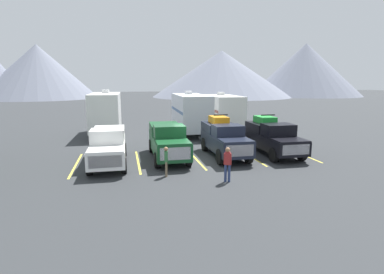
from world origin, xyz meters
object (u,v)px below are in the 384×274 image
pickup_truck_b (168,140)px  pickup_truck_c (224,138)px  pickup_truck_a (108,145)px  camper_trailer_b (191,112)px  pickup_truck_d (272,136)px  person_b (228,162)px  person_a (166,160)px  camper_trailer_a (106,112)px  camper_trailer_c (223,111)px

pickup_truck_b → pickup_truck_c: bearing=-3.4°
pickup_truck_a → camper_trailer_b: (6.94, 9.22, 0.93)m
pickup_truck_d → person_b: size_ratio=3.26×
person_b → pickup_truck_a: bearing=140.4°
pickup_truck_a → camper_trailer_b: camper_trailer_b is taller
person_a → camper_trailer_a: bearing=104.8°
pickup_truck_a → person_a: size_ratio=3.80×
camper_trailer_a → camper_trailer_c: bearing=-0.0°
pickup_truck_d → person_a: pickup_truck_d is taller
camper_trailer_a → person_b: bearing=-67.2°
pickup_truck_d → camper_trailer_a: (-11.20, 10.00, 0.94)m
pickup_truck_d → pickup_truck_a: bearing=-178.4°
camper_trailer_a → camper_trailer_b: (7.54, -1.07, -0.07)m
pickup_truck_c → camper_trailer_c: camper_trailer_c is taller
pickup_truck_b → camper_trailer_c: camper_trailer_c is taller
pickup_truck_c → camper_trailer_b: bearing=91.9°
pickup_truck_b → pickup_truck_c: pickup_truck_c is taller
pickup_truck_a → person_a: 4.40m
pickup_truck_a → pickup_truck_b: pickup_truck_b is taller
camper_trailer_c → person_b: camper_trailer_c is taller
pickup_truck_b → pickup_truck_d: (7.00, -0.30, 0.02)m
pickup_truck_b → pickup_truck_d: bearing=-2.5°
camper_trailer_a → person_b: size_ratio=4.51×
pickup_truck_d → camper_trailer_a: camper_trailer_a is taller
camper_trailer_a → pickup_truck_d: bearing=-41.8°
pickup_truck_a → person_b: 7.45m
pickup_truck_d → camper_trailer_b: (-3.66, 8.93, 0.87)m
camper_trailer_a → person_a: bearing=-75.2°
camper_trailer_b → camper_trailer_c: bearing=17.0°
camper_trailer_b → person_b: bearing=-94.9°
pickup_truck_c → person_a: (-4.27, -3.62, -0.32)m
camper_trailer_c → camper_trailer_a: bearing=180.0°
person_a → camper_trailer_c: bearing=61.2°
pickup_truck_a → person_b: bearing=-39.6°
pickup_truck_c → camper_trailer_c: size_ratio=0.75×
camper_trailer_a → camper_trailer_c: size_ratio=1.07×
camper_trailer_c → person_b: bearing=-107.2°
pickup_truck_d → person_b: (-4.87, -5.04, -0.19)m
pickup_truck_d → person_b: bearing=-134.0°
pickup_truck_c → person_b: (-1.50, -5.13, -0.22)m
camper_trailer_c → person_a: (-7.43, -13.52, -1.07)m
camper_trailer_b → person_a: (-3.97, -12.46, -1.15)m
camper_trailer_c → person_a: bearing=-118.8°
pickup_truck_a → pickup_truck_c: bearing=3.0°
pickup_truck_c → person_b: size_ratio=3.18×
pickup_truck_a → camper_trailer_b: 11.58m
pickup_truck_c → camper_trailer_b: 8.88m
camper_trailer_b → pickup_truck_b: bearing=-111.2°
camper_trailer_c → pickup_truck_b: bearing=-125.1°
pickup_truck_c → person_a: bearing=-139.7°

